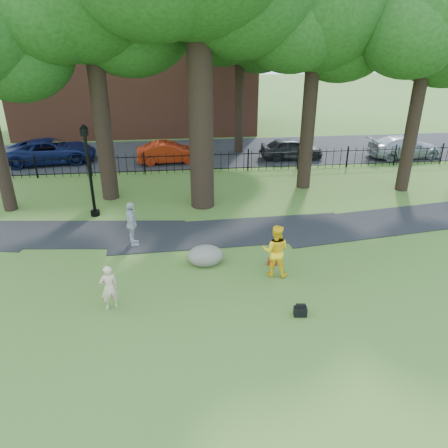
{
  "coord_description": "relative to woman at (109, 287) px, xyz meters",
  "views": [
    {
      "loc": [
        -1.1,
        -12.35,
        8.14
      ],
      "look_at": [
        0.48,
        2.0,
        1.32
      ],
      "focal_mm": 35.0,
      "sensor_mm": 36.0,
      "label": 1
    }
  ],
  "objects": [
    {
      "name": "backpack",
      "position": [
        5.72,
        -1.04,
        -0.6
      ],
      "size": [
        0.41,
        0.28,
        0.29
      ],
      "primitive_type": "cube",
      "rotation": [
        0.0,
        0.0,
        -0.1
      ],
      "color": "black",
      "rests_on": "ground"
    },
    {
      "name": "lamppost",
      "position": [
        -1.59,
        7.23,
        1.3
      ],
      "size": [
        0.41,
        0.41,
        4.16
      ],
      "rotation": [
        0.0,
        0.0,
        -0.22
      ],
      "color": "black",
      "rests_on": "ground"
    },
    {
      "name": "pedestrian",
      "position": [
        0.37,
        4.09,
        0.17
      ],
      "size": [
        0.6,
        1.12,
        1.83
      ],
      "primitive_type": "imported",
      "rotation": [
        0.0,
        0.0,
        1.72
      ],
      "color": "#A7A8AC",
      "rests_on": "ground"
    },
    {
      "name": "ground",
      "position": [
        3.35,
        0.88,
        -0.74
      ],
      "size": [
        120.0,
        120.0,
        0.0
      ],
      "primitive_type": "plane",
      "color": "#416322",
      "rests_on": "ground"
    },
    {
      "name": "footpath",
      "position": [
        4.35,
        4.78,
        -0.74
      ],
      "size": [
        36.07,
        3.85,
        0.03
      ],
      "primitive_type": "cube",
      "rotation": [
        0.0,
        0.0,
        0.03
      ],
      "color": "black",
      "rests_on": "ground"
    },
    {
      "name": "grey_car",
      "position": [
        9.48,
        14.96,
        -0.07
      ],
      "size": [
        3.95,
        1.65,
        1.34
      ],
      "primitive_type": "imported",
      "rotation": [
        0.0,
        0.0,
        1.55
      ],
      "color": "black",
      "rests_on": "ground"
    },
    {
      "name": "red_sedan",
      "position": [
        1.74,
        14.96,
        -0.09
      ],
      "size": [
        4.01,
        1.66,
        1.29
      ],
      "primitive_type": "imported",
      "rotation": [
        0.0,
        0.0,
        1.65
      ],
      "color": "#A0230C",
      "rests_on": "ground"
    },
    {
      "name": "woman",
      "position": [
        0.0,
        0.0,
        0.0
      ],
      "size": [
        0.63,
        0.53,
        1.48
      ],
      "primitive_type": "imported",
      "rotation": [
        0.0,
        0.0,
        3.53
      ],
      "color": "beige",
      "rests_on": "ground"
    },
    {
      "name": "brick_building",
      "position": [
        -0.65,
        24.88,
        5.26
      ],
      "size": [
        18.0,
        8.0,
        12.0
      ],
      "primitive_type": "cube",
      "color": "brown",
      "rests_on": "ground"
    },
    {
      "name": "street",
      "position": [
        3.35,
        16.88,
        -0.74
      ],
      "size": [
        80.0,
        7.0,
        0.02
      ],
      "primitive_type": "cube",
      "color": "black",
      "rests_on": "ground"
    },
    {
      "name": "iron_fence",
      "position": [
        3.35,
        12.88,
        -0.14
      ],
      "size": [
        44.0,
        0.04,
        1.2
      ],
      "color": "black",
      "rests_on": "ground"
    },
    {
      "name": "tree_row",
      "position": [
        3.87,
        9.28,
        7.41
      ],
      "size": [
        26.82,
        7.96,
        12.42
      ],
      "color": "black",
      "rests_on": "ground"
    },
    {
      "name": "silver_car",
      "position": [
        16.75,
        14.49,
        -0.06
      ],
      "size": [
        4.75,
        2.14,
        1.35
      ],
      "primitive_type": "imported",
      "rotation": [
        0.0,
        0.0,
        1.62
      ],
      "color": "#A0A4A9",
      "rests_on": "ground"
    },
    {
      "name": "red_bag",
      "position": [
        5.51,
        2.01,
        -0.62
      ],
      "size": [
        0.38,
        0.28,
        0.23
      ],
      "primitive_type": "cube",
      "rotation": [
        0.0,
        0.0,
        -0.21
      ],
      "color": "maroon",
      "rests_on": "ground"
    },
    {
      "name": "boulder",
      "position": [
        3.1,
        2.36,
        -0.36
      ],
      "size": [
        1.34,
        1.02,
        0.76
      ],
      "primitive_type": "ellipsoid",
      "rotation": [
        0.0,
        0.0,
        0.03
      ],
      "color": "slate",
      "rests_on": "ground"
    },
    {
      "name": "navy_van",
      "position": [
        -5.46,
        15.76,
        -0.0
      ],
      "size": [
        5.56,
        3.06,
        1.47
      ],
      "primitive_type": "imported",
      "rotation": [
        0.0,
        0.0,
        1.69
      ],
      "color": "#0C143C",
      "rests_on": "ground"
    },
    {
      "name": "man",
      "position": [
        5.44,
        1.35,
        0.21
      ],
      "size": [
        1.09,
        0.96,
        1.9
      ],
      "primitive_type": "imported",
      "rotation": [
        0.0,
        0.0,
        2.84
      ],
      "color": "yellow",
      "rests_on": "ground"
    }
  ]
}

